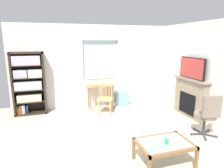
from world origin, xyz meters
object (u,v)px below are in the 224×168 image
(wooden_chair, at_px, (105,98))
(coffee_table, at_px, (164,146))
(bookshelf, at_px, (28,81))
(office_chair, at_px, (207,114))
(plastic_drawer_unit, at_px, (122,98))
(sippy_cup, at_px, (167,141))
(desk_under_window, at_px, (101,90))
(tv, at_px, (192,68))
(fireplace, at_px, (190,98))

(wooden_chair, relative_size, coffee_table, 0.96)
(bookshelf, xyz_separation_m, wooden_chair, (2.15, -0.62, -0.52))
(office_chair, bearing_deg, wooden_chair, 129.59)
(plastic_drawer_unit, relative_size, sippy_cup, 5.66)
(plastic_drawer_unit, bearing_deg, desk_under_window, -176.19)
(desk_under_window, height_order, wooden_chair, wooden_chair)
(wooden_chair, relative_size, sippy_cup, 10.00)
(bookshelf, relative_size, tv, 1.95)
(bookshelf, relative_size, plastic_drawer_unit, 3.60)
(bookshelf, height_order, sippy_cup, bookshelf)
(desk_under_window, relative_size, wooden_chair, 0.96)
(desk_under_window, xyz_separation_m, fireplace, (2.26, -1.48, -0.04))
(wooden_chair, xyz_separation_m, fireplace, (2.24, -0.97, 0.09))
(bookshelf, xyz_separation_m, office_chair, (3.92, -2.76, -0.43))
(wooden_chair, height_order, coffee_table, wooden_chair)
(plastic_drawer_unit, xyz_separation_m, tv, (1.49, -1.53, 1.15))
(bookshelf, bearing_deg, tv, -20.00)
(fireplace, distance_m, office_chair, 1.26)
(plastic_drawer_unit, relative_size, tv, 0.54)
(bookshelf, height_order, desk_under_window, bookshelf)
(bookshelf, relative_size, wooden_chair, 2.04)
(plastic_drawer_unit, distance_m, fireplace, 2.17)
(bookshelf, distance_m, fireplace, 4.69)
(fireplace, relative_size, office_chair, 1.28)
(bookshelf, distance_m, tv, 4.67)
(wooden_chair, distance_m, tv, 2.60)
(wooden_chair, distance_m, coffee_table, 2.77)
(sippy_cup, bearing_deg, desk_under_window, 95.72)
(coffee_table, bearing_deg, sippy_cup, -77.76)
(wooden_chair, xyz_separation_m, sippy_cup, (0.32, -2.80, -0.00))
(bookshelf, bearing_deg, wooden_chair, -16.19)
(bookshelf, distance_m, wooden_chair, 2.30)
(office_chair, height_order, sippy_cup, office_chair)
(wooden_chair, distance_m, fireplace, 2.44)
(bookshelf, bearing_deg, office_chair, -35.20)
(fireplace, relative_size, sippy_cup, 14.19)
(sippy_cup, bearing_deg, plastic_drawer_unit, 82.90)
(wooden_chair, xyz_separation_m, tv, (2.22, -0.97, 0.94))
(fireplace, relative_size, tv, 1.36)
(plastic_drawer_unit, height_order, sippy_cup, plastic_drawer_unit)
(office_chair, bearing_deg, coffee_table, -157.34)
(bookshelf, bearing_deg, coffee_table, -53.96)
(coffee_table, relative_size, sippy_cup, 10.38)
(wooden_chair, height_order, sippy_cup, wooden_chair)
(coffee_table, distance_m, sippy_cup, 0.12)
(desk_under_window, xyz_separation_m, wooden_chair, (0.01, -0.52, -0.14))
(wooden_chair, xyz_separation_m, coffee_table, (0.31, -2.75, -0.11))
(sippy_cup, bearing_deg, bookshelf, 125.75)
(desk_under_window, distance_m, plastic_drawer_unit, 0.83)
(office_chair, bearing_deg, tv, 68.75)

